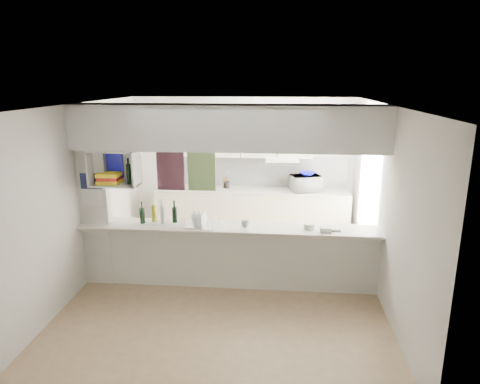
# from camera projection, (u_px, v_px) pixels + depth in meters

# --- Properties ---
(floor) EXTENTS (4.80, 4.80, 0.00)m
(floor) POSITION_uv_depth(u_px,v_px,m) (229.00, 286.00, 6.23)
(floor) COLOR #8F7353
(floor) RESTS_ON ground
(ceiling) EXTENTS (4.80, 4.80, 0.00)m
(ceiling) POSITION_uv_depth(u_px,v_px,m) (227.00, 104.00, 5.57)
(ceiling) COLOR white
(ceiling) RESTS_ON wall_back
(wall_back) EXTENTS (4.20, 0.00, 4.20)m
(wall_back) POSITION_uv_depth(u_px,v_px,m) (243.00, 166.00, 8.21)
(wall_back) COLOR silver
(wall_back) RESTS_ON floor
(wall_left) EXTENTS (0.00, 4.80, 4.80)m
(wall_left) POSITION_uv_depth(u_px,v_px,m) (82.00, 196.00, 6.09)
(wall_left) COLOR silver
(wall_left) RESTS_ON floor
(wall_right) EXTENTS (0.00, 4.80, 4.80)m
(wall_right) POSITION_uv_depth(u_px,v_px,m) (384.00, 204.00, 5.71)
(wall_right) COLOR silver
(wall_right) RESTS_ON floor
(servery_partition) EXTENTS (4.20, 0.50, 2.60)m
(servery_partition) POSITION_uv_depth(u_px,v_px,m) (215.00, 175.00, 5.82)
(servery_partition) COLOR silver
(servery_partition) RESTS_ON floor
(cubby_shelf) EXTENTS (0.65, 0.35, 0.50)m
(cubby_shelf) POSITION_uv_depth(u_px,v_px,m) (114.00, 170.00, 5.87)
(cubby_shelf) COLOR white
(cubby_shelf) RESTS_ON bulkhead
(kitchen_run) EXTENTS (3.60, 0.63, 2.24)m
(kitchen_run) POSITION_uv_depth(u_px,v_px,m) (250.00, 194.00, 8.06)
(kitchen_run) COLOR beige
(kitchen_run) RESTS_ON floor
(microwave) EXTENTS (0.62, 0.51, 0.29)m
(microwave) POSITION_uv_depth(u_px,v_px,m) (306.00, 183.00, 7.85)
(microwave) COLOR white
(microwave) RESTS_ON bench_top
(bowl) EXTENTS (0.27, 0.27, 0.07)m
(bowl) POSITION_uv_depth(u_px,v_px,m) (307.00, 174.00, 7.80)
(bowl) COLOR #0E0F9E
(bowl) RESTS_ON microwave
(dish_rack) EXTENTS (0.47, 0.39, 0.22)m
(dish_rack) POSITION_uv_depth(u_px,v_px,m) (202.00, 220.00, 5.97)
(dish_rack) COLOR silver
(dish_rack) RESTS_ON breakfast_bar
(cup) EXTENTS (0.14, 0.14, 0.09)m
(cup) POSITION_uv_depth(u_px,v_px,m) (245.00, 224.00, 5.90)
(cup) COLOR white
(cup) RESTS_ON dish_rack
(wine_bottles) EXTENTS (0.52, 0.15, 0.35)m
(wine_bottles) POSITION_uv_depth(u_px,v_px,m) (159.00, 214.00, 6.11)
(wine_bottles) COLOR black
(wine_bottles) RESTS_ON breakfast_bar
(plastic_tubs) EXTENTS (0.49, 0.23, 0.07)m
(plastic_tubs) POSITION_uv_depth(u_px,v_px,m) (316.00, 228.00, 5.84)
(plastic_tubs) COLOR silver
(plastic_tubs) RESTS_ON breakfast_bar
(utensil_jar) EXTENTS (0.10, 0.10, 0.14)m
(utensil_jar) POSITION_uv_depth(u_px,v_px,m) (227.00, 184.00, 8.07)
(utensil_jar) COLOR black
(utensil_jar) RESTS_ON bench_top
(knife_block) EXTENTS (0.10, 0.09, 0.19)m
(knife_block) POSITION_uv_depth(u_px,v_px,m) (225.00, 183.00, 8.10)
(knife_block) COLOR brown
(knife_block) RESTS_ON bench_top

